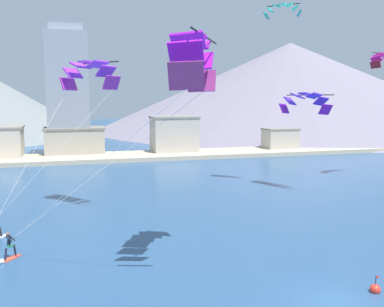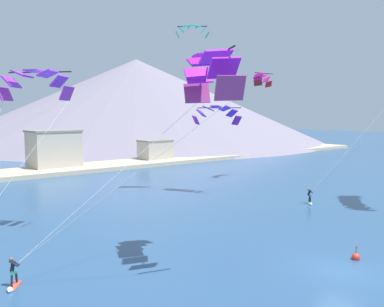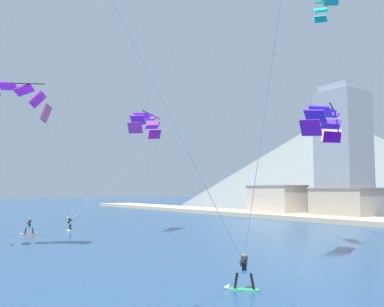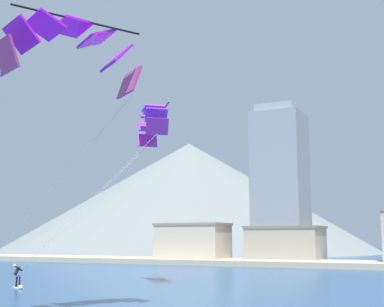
{
  "view_description": "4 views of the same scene",
  "coord_description": "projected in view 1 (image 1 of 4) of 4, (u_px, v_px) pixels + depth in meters",
  "views": [
    {
      "loc": [
        -12.31,
        -17.43,
        10.12
      ],
      "look_at": [
        -1.82,
        19.1,
        5.24
      ],
      "focal_mm": 40.0,
      "sensor_mm": 36.0,
      "label": 1
    },
    {
      "loc": [
        -23.85,
        -13.62,
        9.84
      ],
      "look_at": [
        1.43,
        15.8,
        6.19
      ],
      "focal_mm": 40.0,
      "sensor_mm": 36.0,
      "label": 2
    },
    {
      "loc": [
        31.83,
        -1.41,
        4.89
      ],
      "look_at": [
        1.79,
        19.61,
        7.98
      ],
      "focal_mm": 40.0,
      "sensor_mm": 36.0,
      "label": 3
    },
    {
      "loc": [
        10.4,
        -13.07,
        3.44
      ],
      "look_at": [
        -3.82,
        15.32,
        8.51
      ],
      "focal_mm": 50.0,
      "sensor_mm": 36.0,
      "label": 4
    }
  ],
  "objects": [
    {
      "name": "parafoil_kite_near_trail",
      "position": [
        89.0,
        72.0,
        37.54
      ],
      "size": [
        9.81,
        8.67,
        12.05
      ],
      "color": "purple"
    },
    {
      "name": "race_marker_buoy",
      "position": [
        375.0,
        289.0,
        22.48
      ],
      "size": [
        0.56,
        0.56,
        1.02
      ],
      "color": "red",
      "rests_on": "ground"
    },
    {
      "name": "ground_plane",
      "position": [
        333.0,
        303.0,
        21.27
      ],
      "size": [
        400.0,
        400.0,
        0.0
      ],
      "primitive_type": "plane",
      "color": "navy"
    },
    {
      "name": "shoreline_strip",
      "position": [
        145.0,
        156.0,
        73.69
      ],
      "size": [
        180.0,
        10.0,
        0.7
      ],
      "primitive_type": "cube",
      "color": "#BCAD8E",
      "rests_on": "ground"
    },
    {
      "name": "parafoil_kite_distant_high_outer",
      "position": [
        283.0,
        9.0,
        46.91
      ],
      "size": [
        3.86,
        3.37,
        1.56
      ],
      "color": "teal"
    },
    {
      "name": "parafoil_kite_distant_mid_solo",
      "position": [
        384.0,
        59.0,
        53.03
      ],
      "size": [
        4.41,
        2.38,
        2.04
      ],
      "color": "maroon"
    },
    {
      "name": "parafoil_kite_distant_low_drift",
      "position": [
        305.0,
        101.0,
        46.15
      ],
      "size": [
        4.1,
        6.1,
        2.37
      ],
      "color": "purple"
    },
    {
      "name": "highrise_tower",
      "position": [
        68.0,
        93.0,
        74.44
      ],
      "size": [
        7.0,
        7.0,
        22.61
      ],
      "color": "gray",
      "rests_on": "ground"
    },
    {
      "name": "shore_building_quay_east",
      "position": [
        174.0,
        136.0,
        76.96
      ],
      "size": [
        8.22,
        5.9,
        7.0
      ],
      "color": "#B7AD9E",
      "rests_on": "ground"
    },
    {
      "name": "kitesurfer_mid_center",
      "position": [
        8.0,
        252.0,
        26.92
      ],
      "size": [
        1.35,
        1.64,
        1.8
      ],
      "color": "#E54C33",
      "rests_on": "ground"
    },
    {
      "name": "shore_building_harbour_front",
      "position": [
        75.0,
        142.0,
        74.72
      ],
      "size": [
        10.27,
        6.99,
        5.17
      ],
      "color": "#A89E8E",
      "rests_on": "ground"
    },
    {
      "name": "shore_building_quay_west",
      "position": [
        280.0,
        140.0,
        81.9
      ],
      "size": [
        6.34,
        4.34,
        4.52
      ],
      "color": "#B7AD9E",
      "rests_on": "ground"
    },
    {
      "name": "parafoil_kite_mid_center",
      "position": [
        192.0,
        57.0,
        23.89
      ],
      "size": [
        12.81,
        8.21,
        12.27
      ],
      "color": "#A23379"
    },
    {
      "name": "mountain_peak_west_ridge",
      "position": [
        289.0,
        86.0,
        141.44
      ],
      "size": [
        127.01,
        127.01,
        28.27
      ],
      "color": "slate",
      "rests_on": "ground"
    }
  ]
}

